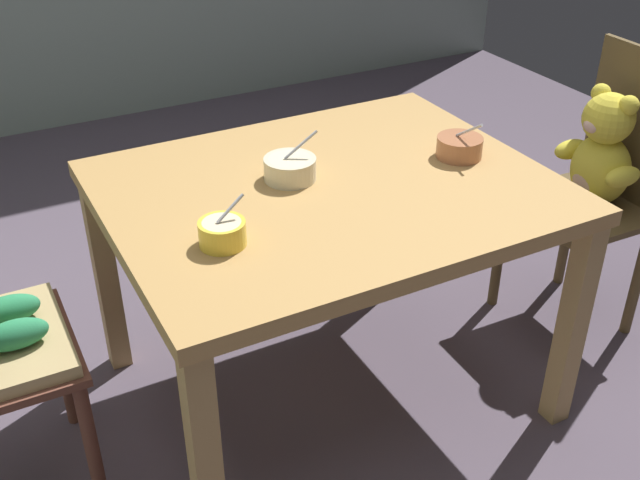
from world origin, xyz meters
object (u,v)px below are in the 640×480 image
at_px(teddy_chair_near_right, 597,170).
at_px(porridge_bowl_yellow_near_left, 222,233).
at_px(dining_table, 329,212).
at_px(porridge_bowl_cream_center, 290,168).
at_px(porridge_bowl_terracotta_near_right, 459,146).

distance_m(teddy_chair_near_right, porridge_bowl_yellow_near_left, 1.33).
xyz_separation_m(dining_table, porridge_bowl_cream_center, (-0.08, 0.08, 0.12)).
xyz_separation_m(dining_table, porridge_bowl_terracotta_near_right, (0.41, -0.02, 0.12)).
bearing_deg(porridge_bowl_terracotta_near_right, porridge_bowl_cream_center, 168.61).
bearing_deg(teddy_chair_near_right, porridge_bowl_terracotta_near_right, -2.35).
relative_size(dining_table, porridge_bowl_cream_center, 7.74).
distance_m(teddy_chair_near_right, porridge_bowl_terracotta_near_right, 0.57).
distance_m(teddy_chair_near_right, porridge_bowl_cream_center, 1.05).
distance_m(dining_table, porridge_bowl_terracotta_near_right, 0.43).
relative_size(porridge_bowl_cream_center, porridge_bowl_yellow_near_left, 1.27).
relative_size(dining_table, porridge_bowl_terracotta_near_right, 8.39).
bearing_deg(porridge_bowl_terracotta_near_right, dining_table, 177.03).
xyz_separation_m(teddy_chair_near_right, porridge_bowl_cream_center, (-1.02, 0.13, 0.18)).
xyz_separation_m(porridge_bowl_cream_center, porridge_bowl_terracotta_near_right, (0.49, -0.10, -0.00)).
xyz_separation_m(porridge_bowl_cream_center, porridge_bowl_yellow_near_left, (-0.29, -0.23, -0.00)).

